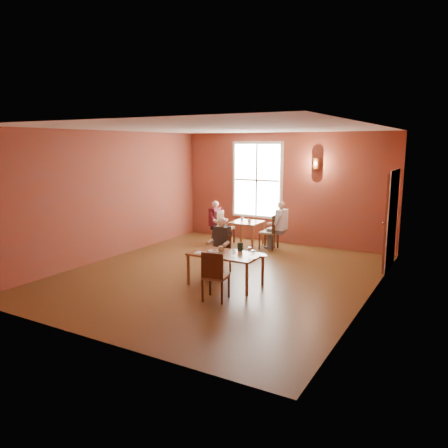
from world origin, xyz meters
The scene contains 29 objects.
ground centered at (0.00, 0.00, 0.00)m, with size 6.00×7.00×0.01m, color brown.
wall_back centered at (0.00, 3.50, 1.50)m, with size 6.00×0.04×3.00m, color brown.
wall_front centered at (0.00, -3.50, 1.50)m, with size 6.00×0.04×3.00m, color brown.
wall_left centered at (-3.00, 0.00, 1.50)m, with size 0.04×7.00×3.00m, color brown.
wall_right centered at (3.00, 0.00, 1.50)m, with size 0.04×7.00×3.00m, color brown.
ceiling centered at (0.00, 0.00, 3.00)m, with size 6.00×7.00×0.04m, color white.
window centered at (-0.80, 3.45, 1.70)m, with size 1.36×0.10×1.96m, color white.
door centered at (2.94, 2.30, 1.05)m, with size 0.12×1.04×2.10m, color maroon.
wall_sconce centered at (0.90, 3.40, 2.20)m, with size 0.16×0.16×0.28m, color brown.
main_table centered at (0.43, -0.51, 0.32)m, with size 1.35×0.76×0.63m, color brown, non-canonical shape.
chair_diner_main centered at (-0.07, 0.14, 0.40)m, with size 0.35×0.35×0.80m, color #592F19, non-canonical shape.
diner_main centered at (-0.07, 0.11, 0.56)m, with size 0.45×0.45×1.11m, color #35271C, non-canonical shape.
chair_empty centered at (0.69, -1.29, 0.44)m, with size 0.39×0.39×0.89m, color #4A2A13, non-canonical shape.
plate_food centered at (0.16, -0.48, 0.65)m, with size 0.24×0.24×0.03m, color silver.
sandwich centered at (0.29, -0.44, 0.68)m, with size 0.08×0.07×0.10m, color tan.
goblet_a centered at (0.90, -0.42, 0.71)m, with size 0.07×0.07×0.17m, color white, non-canonical shape.
goblet_b centered at (1.07, -0.62, 0.72)m, with size 0.07×0.07×0.18m, color white, non-canonical shape.
goblet_c centered at (0.73, -0.71, 0.71)m, with size 0.06×0.06×0.16m, color white, non-canonical shape.
menu_stand centered at (0.60, -0.21, 0.71)m, with size 0.10×0.05×0.17m, color black.
knife centered at (0.41, -0.77, 0.63)m, with size 0.17×0.01×0.00m, color silver.
napkin centered at (-0.02, -0.70, 0.63)m, with size 0.17×0.17×0.01m, color white.
side_plate centered at (1.14, -0.32, 0.64)m, with size 0.15×0.15×0.01m, color white.
second_table centered at (-0.70, 2.65, 0.33)m, with size 0.75×0.75×0.66m, color brown, non-canonical shape.
chair_diner_white centered at (-0.05, 2.65, 0.46)m, with size 0.40×0.40×0.91m, color #402414, non-canonical shape.
diner_white centered at (-0.02, 2.65, 0.61)m, with size 0.49×0.49×1.21m, color white, non-canonical shape.
chair_diner_maroon centered at (-1.35, 2.65, 0.44)m, with size 0.39×0.39×0.89m, color #4C2C10, non-canonical shape.
diner_maroon centered at (-1.38, 2.65, 0.56)m, with size 0.45×0.45×1.13m, color maroon, non-canonical shape.
cup_a centered at (-0.59, 2.58, 0.70)m, with size 0.11×0.11×0.09m, color white.
cup_b centered at (-0.91, 2.78, 0.70)m, with size 0.10×0.10×0.09m, color white.
Camera 1 is at (4.42, -7.56, 2.69)m, focal length 35.00 mm.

